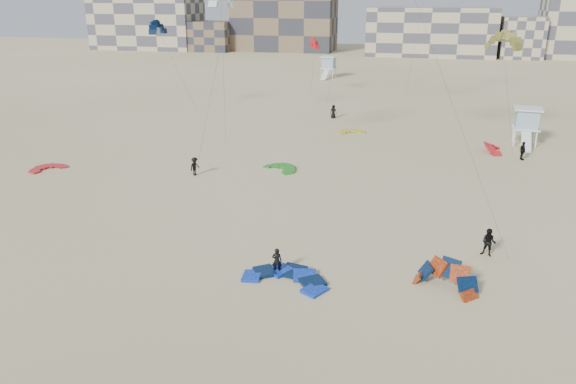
% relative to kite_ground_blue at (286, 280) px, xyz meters
% --- Properties ---
extents(ground, '(320.00, 320.00, 0.00)m').
position_rel_kite_ground_blue_xyz_m(ground, '(-2.27, -2.22, 0.00)').
color(ground, beige).
rests_on(ground, ground).
extents(kite_ground_blue, '(5.37, 5.55, 0.78)m').
position_rel_kite_ground_blue_xyz_m(kite_ground_blue, '(0.00, 0.00, 0.00)').
color(kite_ground_blue, blue).
rests_on(kite_ground_blue, ground).
extents(kite_ground_orange, '(4.94, 4.90, 3.63)m').
position_rel_kite_ground_blue_xyz_m(kite_ground_orange, '(8.78, 1.21, 0.00)').
color(kite_ground_orange, '#E04B17').
rests_on(kite_ground_orange, ground).
extents(kite_ground_red, '(4.37, 4.33, 0.58)m').
position_rel_kite_ground_blue_xyz_m(kite_ground_red, '(-26.64, 15.69, 0.00)').
color(kite_ground_red, red).
rests_on(kite_ground_red, ground).
extents(kite_ground_green, '(4.56, 4.61, 0.98)m').
position_rel_kite_ground_blue_xyz_m(kite_ground_green, '(-5.49, 20.68, 0.00)').
color(kite_ground_green, green).
rests_on(kite_ground_green, ground).
extents(kite_ground_red_far, '(3.25, 3.07, 2.73)m').
position_rel_kite_ground_blue_xyz_m(kite_ground_red_far, '(14.34, 31.57, 0.00)').
color(kite_ground_red_far, red).
rests_on(kite_ground_red_far, ground).
extents(kite_ground_yellow, '(3.70, 3.80, 0.55)m').
position_rel_kite_ground_blue_xyz_m(kite_ground_yellow, '(-0.90, 36.55, 0.00)').
color(kite_ground_yellow, gold).
rests_on(kite_ground_yellow, ground).
extents(kitesurfer_main, '(0.64, 0.47, 1.61)m').
position_rel_kite_ground_blue_xyz_m(kitesurfer_main, '(-0.72, 0.71, 0.81)').
color(kitesurfer_main, black).
rests_on(kitesurfer_main, ground).
extents(kitesurfer_b, '(1.05, 0.93, 1.80)m').
position_rel_kite_ground_blue_xyz_m(kitesurfer_b, '(11.48, 6.03, 0.90)').
color(kitesurfer_b, black).
rests_on(kitesurfer_b, ground).
extents(kitesurfer_c, '(0.96, 1.23, 1.67)m').
position_rel_kite_ground_blue_xyz_m(kitesurfer_c, '(-12.58, 17.17, 0.83)').
color(kitesurfer_c, black).
rests_on(kitesurfer_c, ground).
extents(kitesurfer_d, '(0.73, 1.16, 1.84)m').
position_rel_kite_ground_blue_xyz_m(kitesurfer_d, '(16.78, 29.20, 0.92)').
color(kitesurfer_d, black).
rests_on(kitesurfer_d, ground).
extents(kitesurfer_e, '(0.96, 0.74, 1.74)m').
position_rel_kite_ground_blue_xyz_m(kitesurfer_e, '(-4.33, 44.22, 0.87)').
color(kitesurfer_e, black).
rests_on(kitesurfer_e, ground).
extents(kite_fly_grey, '(6.70, 14.34, 15.14)m').
position_rel_kite_ground_blue_xyz_m(kite_fly_grey, '(-16.67, 37.01, 14.60)').
color(kite_fly_grey, silver).
rests_on(kite_fly_grey, ground).
extents(kite_fly_olive, '(5.15, 12.50, 11.18)m').
position_rel_kite_ground_blue_xyz_m(kite_fly_olive, '(14.70, 36.90, 10.57)').
color(kite_fly_olive, olive).
rests_on(kite_fly_olive, ground).
extents(kite_fly_navy, '(6.96, 3.40, 11.29)m').
position_rel_kite_ground_blue_xyz_m(kite_fly_navy, '(-26.85, 41.01, 11.17)').
color(kite_fly_navy, '#092046').
rests_on(kite_fly_navy, ground).
extents(kite_fly_red, '(3.99, 4.93, 8.11)m').
position_rel_kite_ground_blue_xyz_m(kite_fly_red, '(-10.03, 60.32, 8.00)').
color(kite_fly_red, red).
rests_on(kite_fly_red, ground).
extents(lifeguard_tower_near, '(3.04, 5.57, 4.00)m').
position_rel_kite_ground_blue_xyz_m(lifeguard_tower_near, '(17.88, 35.54, 1.98)').
color(lifeguard_tower_near, white).
rests_on(lifeguard_tower_near, ground).
extents(lifeguard_tower_far, '(3.13, 5.67, 4.04)m').
position_rel_kite_ground_blue_xyz_m(lifeguard_tower_far, '(-11.07, 80.61, 2.00)').
color(lifeguard_tower_far, white).
rests_on(lifeguard_tower_far, ground).
extents(condo_west_a, '(30.00, 15.00, 14.00)m').
position_rel_kite_ground_blue_xyz_m(condo_west_a, '(-72.27, 127.78, 7.00)').
color(condo_west_a, '#BFB08C').
rests_on(condo_west_a, ground).
extents(condo_west_b, '(28.00, 14.00, 18.00)m').
position_rel_kite_ground_blue_xyz_m(condo_west_b, '(-32.27, 131.78, 9.00)').
color(condo_west_b, brown).
rests_on(condo_west_b, ground).
extents(condo_mid, '(32.00, 16.00, 12.00)m').
position_rel_kite_ground_blue_xyz_m(condo_mid, '(7.73, 127.78, 6.00)').
color(condo_mid, '#BFB08C').
rests_on(condo_mid, ground).
extents(condo_fill_left, '(12.00, 10.00, 8.00)m').
position_rel_kite_ground_blue_xyz_m(condo_fill_left, '(-52.27, 125.78, 4.00)').
color(condo_fill_left, brown).
rests_on(condo_fill_left, ground).
extents(condo_fill_right, '(10.00, 10.00, 10.00)m').
position_rel_kite_ground_blue_xyz_m(condo_fill_right, '(29.73, 125.78, 5.00)').
color(condo_fill_right, '#BFB08C').
rests_on(condo_fill_right, ground).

